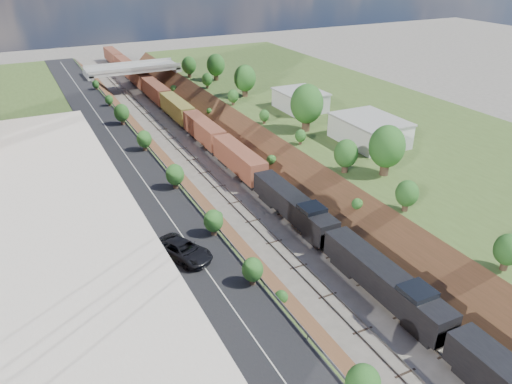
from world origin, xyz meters
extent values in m
cube|color=#415824|center=(-33.00, 60.00, 2.50)|extent=(44.00, 180.00, 5.00)
cube|color=#415824|center=(33.00, 60.00, 2.50)|extent=(44.00, 180.00, 5.00)
cube|color=brown|center=(-11.00, 60.00, 0.00)|extent=(10.00, 180.00, 10.00)
cube|color=brown|center=(11.00, 60.00, 0.00)|extent=(10.00, 180.00, 10.00)
cube|color=gray|center=(-2.60, 60.00, 0.09)|extent=(1.58, 180.00, 0.18)
cube|color=gray|center=(2.60, 60.00, 0.09)|extent=(1.58, 180.00, 0.18)
cube|color=black|center=(-15.50, 60.00, 5.05)|extent=(8.00, 180.00, 0.10)
cube|color=#99999E|center=(-11.40, 60.00, 5.55)|extent=(0.06, 171.00, 0.30)
cube|color=maroon|center=(-28.00, 38.00, 6.10)|extent=(14.00, 62.00, 2.20)
cube|color=silver|center=(-28.00, 38.00, 9.35)|extent=(14.00, 62.00, 4.30)
cube|color=silver|center=(-28.00, 38.00, 11.75)|extent=(14.30, 62.30, 0.50)
cube|color=gray|center=(-11.50, 122.00, 3.10)|extent=(1.50, 8.00, 6.20)
cube|color=gray|center=(11.50, 122.00, 3.10)|extent=(1.50, 8.00, 6.20)
cube|color=gray|center=(0.00, 122.00, 6.20)|extent=(24.00, 8.00, 1.00)
cube|color=gray|center=(0.00, 118.00, 7.00)|extent=(24.00, 0.30, 0.80)
cube|color=gray|center=(0.00, 126.00, 7.00)|extent=(24.00, 0.30, 0.80)
cube|color=silver|center=(23.50, 52.00, 7.00)|extent=(9.00, 12.00, 4.00)
cube|color=silver|center=(23.00, 74.00, 6.80)|extent=(8.00, 10.00, 3.60)
cylinder|color=#473323|center=(17.00, 40.00, 6.31)|extent=(1.30, 1.30, 2.62)
ellipsoid|color=#235B20|center=(17.00, 40.00, 9.46)|extent=(5.25, 5.25, 6.30)
cylinder|color=#473323|center=(-11.80, 20.00, 5.61)|extent=(0.66, 0.66, 1.22)
ellipsoid|color=#235B20|center=(-11.80, 20.00, 7.08)|extent=(2.45, 2.45, 2.94)
cube|color=black|center=(2.60, 21.99, 2.45)|extent=(3.14, 18.82, 3.09)
cube|color=black|center=(2.60, 41.80, 2.45)|extent=(3.14, 18.82, 3.09)
cube|color=brown|center=(2.60, 110.60, 2.78)|extent=(3.14, 116.77, 3.76)
imported|color=black|center=(-16.87, 32.06, 6.08)|extent=(5.88, 7.79, 1.97)
camera|label=1|loc=(-30.01, -11.93, 35.33)|focal=35.00mm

